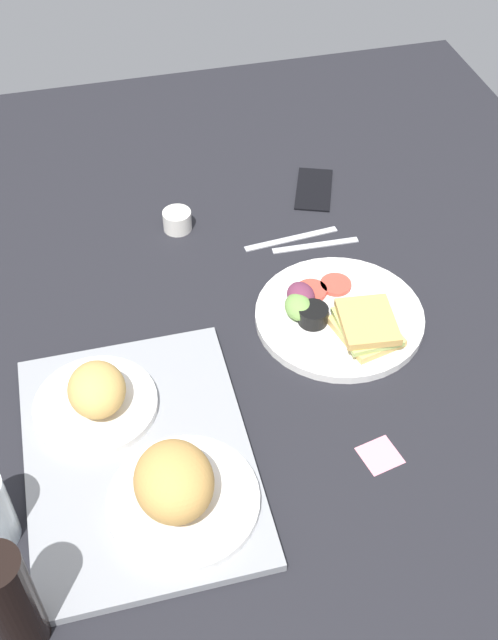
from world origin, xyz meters
The scene contains 11 objects.
ground_plane centered at (0.00, 0.00, -1.50)cm, with size 190.00×150.00×3.00cm, color black.
serving_tray centered at (-18.42, 25.12, 0.80)cm, with size 45.00×33.00×1.60cm, color gray.
bread_plate_near centered at (-28.29, 20.75, 5.56)cm, with size 21.50×21.50×10.05cm.
bread_plate_far centered at (-8.68, 29.76, 4.56)cm, with size 19.18×19.18×8.32cm.
plate_with_salad centered at (1.41, -12.88, 1.67)cm, with size 29.46×29.46×5.40cm.
soda_bottle centered at (-41.01, 42.89, 9.23)cm, with size 6.40×6.40×18.46cm, color black.
espresso_cup centered at (33.79, 9.51, 2.00)cm, with size 5.60×5.60×4.00cm, color silver.
fork centered at (22.06, -15.29, 0.25)cm, with size 17.00×1.40×0.50cm, color #B7B7BC.
knife centered at (25.06, -11.29, 0.25)cm, with size 19.00×1.40×0.50cm, color #B7B7BC.
cell_phone centered at (39.31, -20.38, 0.40)cm, with size 14.40×7.20×0.80cm, color black.
sticky_note centered at (-26.57, -10.07, 0.06)cm, with size 5.60×5.60×0.12cm, color pink.
Camera 1 is at (-87.52, 25.56, 98.65)cm, focal length 44.17 mm.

